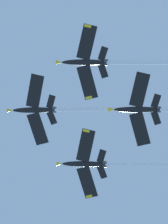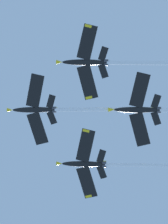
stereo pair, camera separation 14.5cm
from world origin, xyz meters
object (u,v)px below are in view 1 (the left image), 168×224
at_px(jet_left_wing, 103,62).
at_px(jet_slot, 158,110).
at_px(jet_lead, 55,110).
at_px(jet_right_wing, 97,164).

xyz_separation_m(jet_left_wing, jet_slot, (15.01, 11.23, -2.15)).
bearing_deg(jet_slot, jet_left_wing, -143.20).
distance_m(jet_lead, jet_slot, 27.58).
distance_m(jet_right_wing, jet_slot, 22.33).
bearing_deg(jet_right_wing, jet_lead, -131.28).
xyz_separation_m(jet_right_wing, jet_slot, (14.87, -16.55, -1.96)).
xyz_separation_m(jet_lead, jet_slot, (26.98, -2.75, -5.05)).
relative_size(jet_lead, jet_left_wing, 1.12).
xyz_separation_m(jet_left_wing, jet_right_wing, (0.14, 27.77, -0.19)).
bearing_deg(jet_left_wing, jet_right_wing, 89.71).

